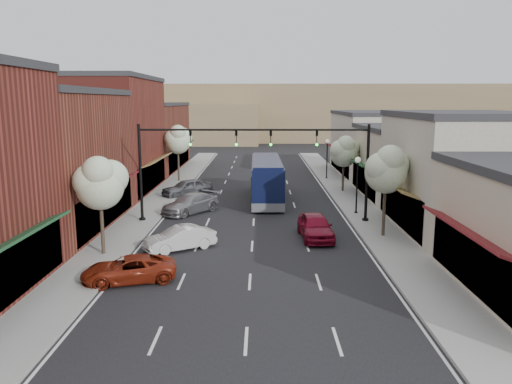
{
  "coord_description": "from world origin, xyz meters",
  "views": [
    {
      "loc": [
        0.53,
        -26.8,
        8.56
      ],
      "look_at": [
        0.17,
        8.03,
        2.2
      ],
      "focal_mm": 35.0,
      "sensor_mm": 36.0,
      "label": 1
    }
  ],
  "objects_px": {
    "tree_right_near": "(387,168)",
    "lamp_post_near": "(357,176)",
    "tree_right_far": "(344,151)",
    "lamp_post_far": "(327,152)",
    "parked_car_b": "(180,238)",
    "signal_mast_left": "(174,158)",
    "parked_car_a": "(129,269)",
    "coach_bus": "(267,179)",
    "parked_car_c": "(190,204)",
    "signal_mast_right": "(334,158)",
    "tree_left_far": "(178,139)",
    "tree_left_near": "(100,182)",
    "red_hatchback": "(315,226)",
    "parked_car_d": "(187,188)"
  },
  "relations": [
    {
      "from": "tree_left_far",
      "to": "parked_car_a",
      "type": "height_order",
      "value": "tree_left_far"
    },
    {
      "from": "coach_bus",
      "to": "parked_car_c",
      "type": "distance_m",
      "value": 8.04
    },
    {
      "from": "signal_mast_left",
      "to": "lamp_post_near",
      "type": "relative_size",
      "value": 1.85
    },
    {
      "from": "signal_mast_left",
      "to": "tree_right_far",
      "type": "relative_size",
      "value": 1.51
    },
    {
      "from": "tree_right_far",
      "to": "parked_car_a",
      "type": "height_order",
      "value": "tree_right_far"
    },
    {
      "from": "tree_right_near",
      "to": "parked_car_b",
      "type": "xyz_separation_m",
      "value": [
        -12.55,
        -2.71,
        -3.77
      ]
    },
    {
      "from": "coach_bus",
      "to": "parked_car_a",
      "type": "bearing_deg",
      "value": -109.37
    },
    {
      "from": "tree_left_near",
      "to": "lamp_post_far",
      "type": "distance_m",
      "value": 32.35
    },
    {
      "from": "tree_right_near",
      "to": "parked_car_d",
      "type": "height_order",
      "value": "tree_right_near"
    },
    {
      "from": "signal_mast_right",
      "to": "tree_left_near",
      "type": "height_order",
      "value": "signal_mast_right"
    },
    {
      "from": "tree_left_near",
      "to": "parked_car_c",
      "type": "distance_m",
      "value": 12.01
    },
    {
      "from": "lamp_post_near",
      "to": "coach_bus",
      "type": "bearing_deg",
      "value": 139.79
    },
    {
      "from": "lamp_post_near",
      "to": "parked_car_b",
      "type": "xyz_separation_m",
      "value": [
        -12.0,
        -9.27,
        -2.32
      ]
    },
    {
      "from": "signal_mast_left",
      "to": "parked_car_b",
      "type": "height_order",
      "value": "signal_mast_left"
    },
    {
      "from": "signal_mast_right",
      "to": "lamp_post_near",
      "type": "distance_m",
      "value": 3.69
    },
    {
      "from": "parked_car_a",
      "to": "parked_car_b",
      "type": "xyz_separation_m",
      "value": [
        1.61,
        5.25,
        0.07
      ]
    },
    {
      "from": "tree_left_far",
      "to": "red_hatchback",
      "type": "relative_size",
      "value": 1.3
    },
    {
      "from": "red_hatchback",
      "to": "parked_car_b",
      "type": "distance_m",
      "value": 8.52
    },
    {
      "from": "tree_right_near",
      "to": "lamp_post_near",
      "type": "bearing_deg",
      "value": 94.77
    },
    {
      "from": "signal_mast_right",
      "to": "parked_car_b",
      "type": "bearing_deg",
      "value": -145.44
    },
    {
      "from": "parked_car_a",
      "to": "parked_car_c",
      "type": "relative_size",
      "value": 0.87
    },
    {
      "from": "tree_left_far",
      "to": "signal_mast_right",
      "type": "bearing_deg",
      "value": -52.29
    },
    {
      "from": "lamp_post_far",
      "to": "coach_bus",
      "type": "xyz_separation_m",
      "value": [
        -6.79,
        -11.76,
        -1.13
      ]
    },
    {
      "from": "tree_left_near",
      "to": "parked_car_d",
      "type": "relative_size",
      "value": 1.22
    },
    {
      "from": "signal_mast_right",
      "to": "tree_left_far",
      "type": "height_order",
      "value": "signal_mast_right"
    },
    {
      "from": "signal_mast_right",
      "to": "lamp_post_near",
      "type": "relative_size",
      "value": 1.85
    },
    {
      "from": "lamp_post_near",
      "to": "parked_car_d",
      "type": "bearing_deg",
      "value": 152.43
    },
    {
      "from": "signal_mast_left",
      "to": "parked_car_a",
      "type": "height_order",
      "value": "signal_mast_left"
    },
    {
      "from": "parked_car_b",
      "to": "parked_car_c",
      "type": "xyz_separation_m",
      "value": [
        -0.75,
        9.72,
        0.06
      ]
    },
    {
      "from": "lamp_post_far",
      "to": "parked_car_c",
      "type": "distance_m",
      "value": 21.4
    },
    {
      "from": "tree_left_near",
      "to": "coach_bus",
      "type": "xyz_separation_m",
      "value": [
        9.26,
        16.3,
        -2.35
      ]
    },
    {
      "from": "tree_right_near",
      "to": "tree_left_far",
      "type": "height_order",
      "value": "tree_left_far"
    },
    {
      "from": "lamp_post_far",
      "to": "tree_left_far",
      "type": "bearing_deg",
      "value": -172.7
    },
    {
      "from": "lamp_post_far",
      "to": "parked_car_b",
      "type": "relative_size",
      "value": 1.07
    },
    {
      "from": "tree_right_near",
      "to": "tree_right_far",
      "type": "distance_m",
      "value": 16.01
    },
    {
      "from": "lamp_post_near",
      "to": "coach_bus",
      "type": "distance_m",
      "value": 8.97
    },
    {
      "from": "red_hatchback",
      "to": "parked_car_b",
      "type": "height_order",
      "value": "red_hatchback"
    },
    {
      "from": "signal_mast_left",
      "to": "lamp_post_far",
      "type": "height_order",
      "value": "signal_mast_left"
    },
    {
      "from": "tree_left_near",
      "to": "parked_car_a",
      "type": "distance_m",
      "value": 5.88
    },
    {
      "from": "signal_mast_left",
      "to": "red_hatchback",
      "type": "bearing_deg",
      "value": -24.18
    },
    {
      "from": "parked_car_d",
      "to": "red_hatchback",
      "type": "bearing_deg",
      "value": 0.63
    },
    {
      "from": "tree_right_far",
      "to": "signal_mast_left",
      "type": "bearing_deg",
      "value": -139.46
    },
    {
      "from": "lamp_post_near",
      "to": "lamp_post_far",
      "type": "distance_m",
      "value": 17.5
    },
    {
      "from": "signal_mast_right",
      "to": "tree_right_far",
      "type": "distance_m",
      "value": 12.27
    },
    {
      "from": "signal_mast_right",
      "to": "red_hatchback",
      "type": "bearing_deg",
      "value": -111.16
    },
    {
      "from": "lamp_post_far",
      "to": "signal_mast_right",
      "type": "bearing_deg",
      "value": -96.22
    },
    {
      "from": "tree_left_far",
      "to": "parked_car_b",
      "type": "relative_size",
      "value": 1.47
    },
    {
      "from": "tree_right_near",
      "to": "tree_left_near",
      "type": "relative_size",
      "value": 1.05
    },
    {
      "from": "lamp_post_far",
      "to": "red_hatchback",
      "type": "relative_size",
      "value": 0.94
    },
    {
      "from": "tree_right_near",
      "to": "parked_car_d",
      "type": "xyz_separation_m",
      "value": [
        -14.55,
        13.87,
        -3.66
      ]
    }
  ]
}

